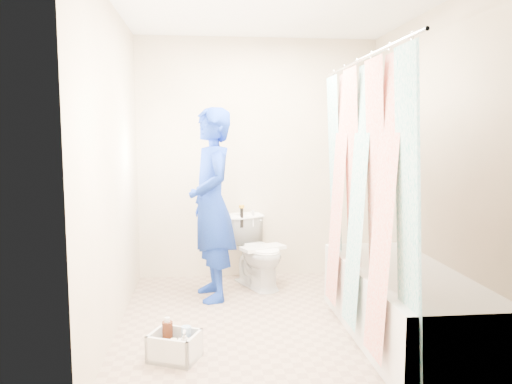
{
  "coord_description": "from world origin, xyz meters",
  "views": [
    {
      "loc": [
        -0.55,
        -3.71,
        1.45
      ],
      "look_at": [
        -0.11,
        0.41,
        0.97
      ],
      "focal_mm": 35.0,
      "sensor_mm": 36.0,
      "label": 1
    }
  ],
  "objects": [
    {
      "name": "floor",
      "position": [
        0.0,
        0.0,
        0.0
      ],
      "size": [
        2.6,
        2.6,
        0.0
      ],
      "primitive_type": "plane",
      "color": "gray",
      "rests_on": "ground"
    },
    {
      "name": "ceiling",
      "position": [
        0.0,
        0.0,
        2.4
      ],
      "size": [
        2.4,
        2.6,
        0.02
      ],
      "primitive_type": "cube",
      "color": "white",
      "rests_on": "wall_back"
    },
    {
      "name": "wall_back",
      "position": [
        0.0,
        1.3,
        1.2
      ],
      "size": [
        2.4,
        0.02,
        2.4
      ],
      "primitive_type": "cube",
      "color": "beige",
      "rests_on": "ground"
    },
    {
      "name": "wall_front",
      "position": [
        0.0,
        -1.3,
        1.2
      ],
      "size": [
        2.4,
        0.02,
        2.4
      ],
      "primitive_type": "cube",
      "color": "beige",
      "rests_on": "ground"
    },
    {
      "name": "wall_left",
      "position": [
        -1.2,
        0.0,
        1.2
      ],
      "size": [
        0.02,
        2.6,
        2.4
      ],
      "primitive_type": "cube",
      "color": "beige",
      "rests_on": "ground"
    },
    {
      "name": "wall_right",
      "position": [
        1.2,
        0.0,
        1.2
      ],
      "size": [
        0.02,
        2.6,
        2.4
      ],
      "primitive_type": "cube",
      "color": "beige",
      "rests_on": "ground"
    },
    {
      "name": "bathtub",
      "position": [
        0.85,
        -0.43,
        0.27
      ],
      "size": [
        0.7,
        1.75,
        0.5
      ],
      "color": "white",
      "rests_on": "ground"
    },
    {
      "name": "curtain_rod",
      "position": [
        0.52,
        -0.43,
        1.95
      ],
      "size": [
        0.02,
        1.9,
        0.02
      ],
      "primitive_type": "cylinder",
      "rotation": [
        1.57,
        0.0,
        0.0
      ],
      "color": "silver",
      "rests_on": "wall_back"
    },
    {
      "name": "shower_curtain",
      "position": [
        0.52,
        -0.43,
        1.02
      ],
      "size": [
        0.06,
        1.75,
        1.8
      ],
      "primitive_type": "cube",
      "color": "silver",
      "rests_on": "curtain_rod"
    },
    {
      "name": "toilet",
      "position": [
        -0.05,
        0.92,
        0.34
      ],
      "size": [
        0.61,
        0.75,
        0.67
      ],
      "primitive_type": "imported",
      "rotation": [
        0.0,
        0.0,
        0.41
      ],
      "color": "white",
      "rests_on": "ground"
    },
    {
      "name": "tank_lid",
      "position": [
        -0.0,
        0.82,
        0.39
      ],
      "size": [
        0.45,
        0.33,
        0.03
      ],
      "primitive_type": "cube",
      "rotation": [
        0.0,
        0.0,
        0.41
      ],
      "color": "white",
      "rests_on": "toilet"
    },
    {
      "name": "tank_internals",
      "position": [
        -0.15,
        1.07,
        0.66
      ],
      "size": [
        0.15,
        0.09,
        0.22
      ],
      "color": "black",
      "rests_on": "toilet"
    },
    {
      "name": "plumber",
      "position": [
        -0.48,
        0.62,
        0.84
      ],
      "size": [
        0.53,
        0.69,
        1.68
      ],
      "primitive_type": "imported",
      "rotation": [
        0.0,
        0.0,
        -1.35
      ],
      "color": "#0F369E",
      "rests_on": "ground"
    },
    {
      "name": "cleaning_caddy",
      "position": [
        -0.74,
        -0.6,
        0.08
      ],
      "size": [
        0.37,
        0.34,
        0.23
      ],
      "rotation": [
        0.0,
        0.0,
        -0.4
      ],
      "color": "silver",
      "rests_on": "ground"
    }
  ]
}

